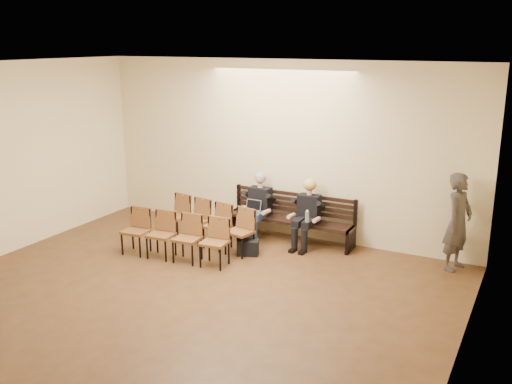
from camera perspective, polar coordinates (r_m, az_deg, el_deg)
ground at (r=7.96m, az=-13.65°, el=-14.45°), size 10.00×10.00×0.00m
room_walls at (r=7.67m, az=-10.96°, el=4.82°), size 8.02×10.01×3.51m
bench at (r=11.29m, az=3.37°, el=-3.78°), size 2.60×0.90×0.45m
seated_man at (r=11.33m, az=0.19°, el=-1.47°), size 0.53×0.74×1.29m
seated_woman at (r=10.91m, az=5.11°, el=-2.41°), size 0.52×0.71×1.20m
laptop at (r=11.16m, az=-0.56°, el=-2.12°), size 0.36×0.31×0.23m
water_bottle at (r=10.61m, az=5.11°, el=-3.09°), size 0.09×0.09×0.24m
bag at (r=10.58m, az=-0.81°, el=-5.54°), size 0.46×0.40×0.29m
passerby at (r=10.27m, az=19.62°, el=-2.16°), size 0.66×0.82×1.96m
chair_row_front at (r=11.02m, az=-4.97°, el=-3.18°), size 2.13×0.82×0.86m
chair_row_back at (r=10.37m, az=-8.21°, el=-4.48°), size 2.10×0.65×0.85m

